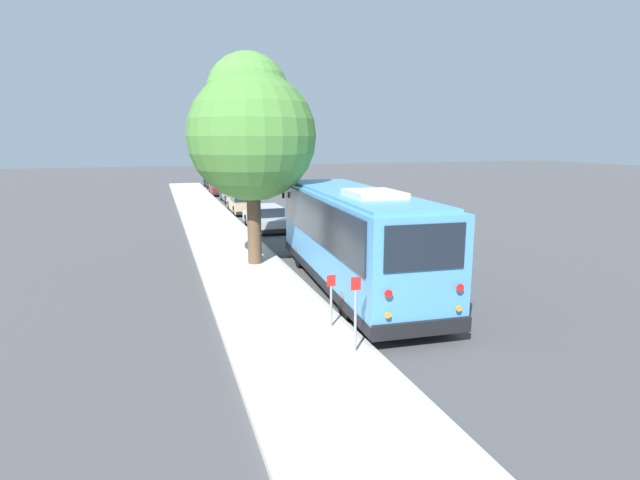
# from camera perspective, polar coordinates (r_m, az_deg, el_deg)

# --- Properties ---
(ground_plane) EXTENTS (160.00, 160.00, 0.00)m
(ground_plane) POSITION_cam_1_polar(r_m,az_deg,el_deg) (17.04, 2.89, -4.62)
(ground_plane) COLOR #474749
(sidewalk_slab) EXTENTS (80.00, 3.01, 0.15)m
(sidewalk_slab) POSITION_cam_1_polar(r_m,az_deg,el_deg) (16.20, -7.58, -5.28)
(sidewalk_slab) COLOR beige
(sidewalk_slab) RESTS_ON ground
(curb_strip) EXTENTS (80.00, 0.14, 0.15)m
(curb_strip) POSITION_cam_1_polar(r_m,az_deg,el_deg) (16.54, -2.20, -4.84)
(curb_strip) COLOR #AAA69D
(curb_strip) RESTS_ON ground
(shuttle_bus) EXTENTS (10.35, 3.07, 3.30)m
(shuttle_bus) POSITION_cam_1_polar(r_m,az_deg,el_deg) (15.88, 3.78, 0.77)
(shuttle_bus) COLOR #4C93D1
(shuttle_bus) RESTS_ON ground
(parked_sedan_silver) EXTENTS (4.71, 1.82, 1.26)m
(parked_sedan_silver) POSITION_cam_1_polar(r_m,az_deg,el_deg) (26.89, -6.18, 2.52)
(parked_sedan_silver) COLOR #A8AAAF
(parked_sedan_silver) RESTS_ON ground
(parked_sedan_tan) EXTENTS (4.39, 1.80, 1.30)m
(parked_sedan_tan) POSITION_cam_1_polar(r_m,az_deg,el_deg) (33.14, -8.72, 4.16)
(parked_sedan_tan) COLOR tan
(parked_sedan_tan) RESTS_ON ground
(parked_sedan_gray) EXTENTS (4.26, 1.84, 1.30)m
(parked_sedan_gray) POSITION_cam_1_polar(r_m,az_deg,el_deg) (39.04, -9.76, 5.20)
(parked_sedan_gray) COLOR slate
(parked_sedan_gray) RESTS_ON ground
(parked_sedan_maroon) EXTENTS (4.43, 1.82, 1.32)m
(parked_sedan_maroon) POSITION_cam_1_polar(r_m,az_deg,el_deg) (44.74, -11.32, 5.93)
(parked_sedan_maroon) COLOR maroon
(parked_sedan_maroon) RESTS_ON ground
(parked_sedan_black) EXTENTS (4.55, 1.79, 1.28)m
(parked_sedan_black) POSITION_cam_1_polar(r_m,az_deg,el_deg) (51.63, -12.00, 6.58)
(parked_sedan_black) COLOR black
(parked_sedan_black) RESTS_ON ground
(street_tree) EXTENTS (4.62, 4.62, 7.66)m
(street_tree) POSITION_cam_1_polar(r_m,az_deg,el_deg) (18.51, -7.89, 12.58)
(street_tree) COLOR brown
(street_tree) RESTS_ON sidewalk_slab
(sign_post_near) EXTENTS (0.06, 0.22, 1.68)m
(sign_post_near) POSITION_cam_1_polar(r_m,az_deg,el_deg) (10.88, 4.08, -8.41)
(sign_post_near) COLOR gray
(sign_post_near) RESTS_ON sidewalk_slab
(sign_post_far) EXTENTS (0.06, 0.22, 1.31)m
(sign_post_far) POSITION_cam_1_polar(r_m,az_deg,el_deg) (12.33, 1.28, -6.87)
(sign_post_far) COLOR gray
(sign_post_far) RESTS_ON sidewalk_slab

